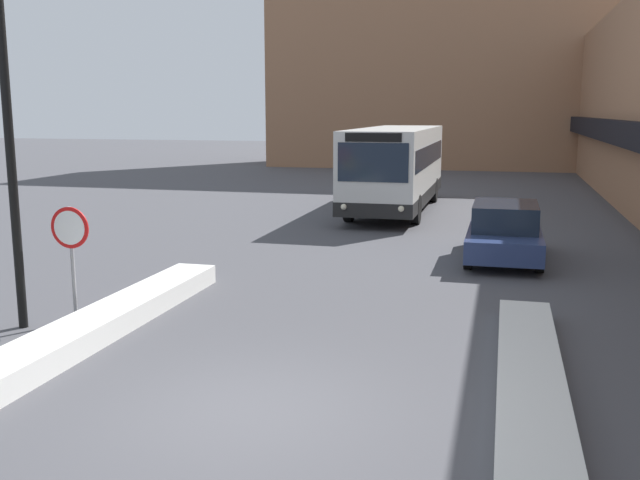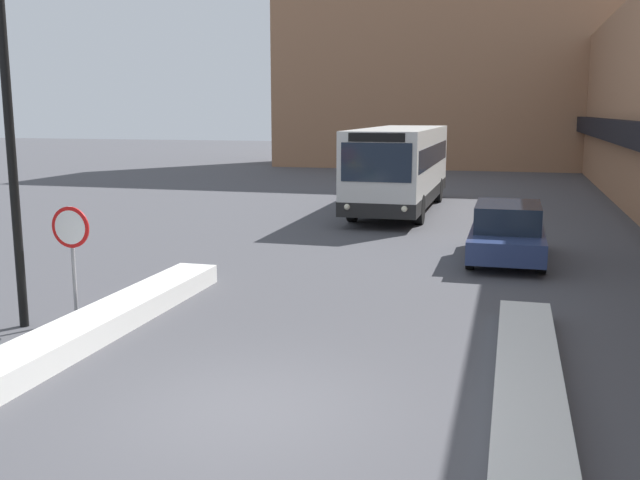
% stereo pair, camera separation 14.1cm
% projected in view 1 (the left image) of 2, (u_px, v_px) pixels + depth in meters
% --- Properties ---
extents(ground_plane, '(160.00, 160.00, 0.00)m').
position_uv_depth(ground_plane, '(246.00, 412.00, 9.26)').
color(ground_plane, '#47474C').
extents(building_backdrop_far, '(26.00, 8.00, 17.52)m').
position_uv_depth(building_backdrop_far, '(463.00, 38.00, 48.82)').
color(building_backdrop_far, '#996B4C').
rests_on(building_backdrop_far, ground_plane).
extents(snow_bank_left, '(0.90, 8.16, 0.40)m').
position_uv_depth(snow_bank_left, '(100.00, 323.00, 12.43)').
color(snow_bank_left, silver).
rests_on(snow_bank_left, ground_plane).
extents(snow_bank_right, '(0.90, 9.12, 0.30)m').
position_uv_depth(snow_bank_right, '(532.00, 403.00, 9.17)').
color(snow_bank_right, silver).
rests_on(snow_bank_right, ground_plane).
extents(city_bus, '(2.64, 10.26, 3.21)m').
position_uv_depth(city_bus, '(396.00, 166.00, 27.54)').
color(city_bus, silver).
rests_on(city_bus, ground_plane).
extents(parked_car_front, '(1.89, 4.36, 1.48)m').
position_uv_depth(parked_car_front, '(505.00, 232.00, 18.61)').
color(parked_car_front, navy).
rests_on(parked_car_front, ground_plane).
extents(stop_sign, '(0.76, 0.08, 2.15)m').
position_uv_depth(stop_sign, '(71.00, 240.00, 12.91)').
color(stop_sign, gray).
rests_on(stop_sign, ground_plane).
extents(street_lamp, '(1.46, 0.36, 6.77)m').
position_uv_depth(street_lamp, '(19.00, 92.00, 12.07)').
color(street_lamp, black).
rests_on(street_lamp, ground_plane).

